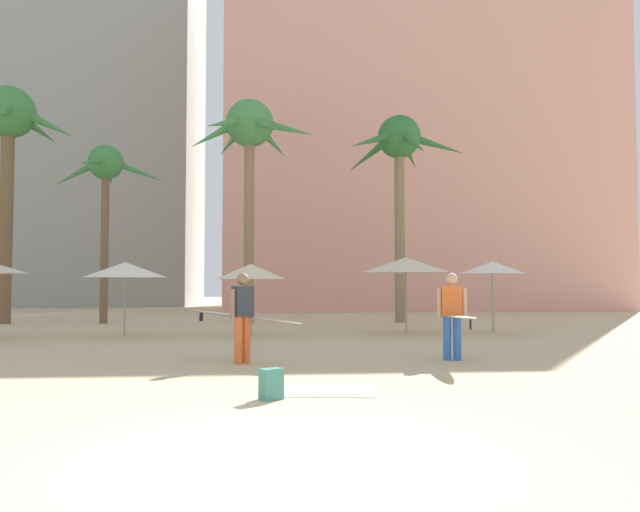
% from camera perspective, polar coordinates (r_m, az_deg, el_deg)
% --- Properties ---
extents(ground, '(120.00, 120.00, 0.00)m').
position_cam_1_polar(ground, '(5.64, -5.91, -18.82)').
color(ground, '#C6B28C').
extents(hotel_pink, '(22.69, 11.60, 19.78)m').
position_cam_1_polar(hotel_pink, '(39.05, 8.60, 9.79)').
color(hotel_pink, '#DB9989').
rests_on(hotel_pink, ground).
extents(hotel_tower_gray, '(16.63, 11.25, 34.50)m').
position_cam_1_polar(hotel_tower_gray, '(49.24, -21.60, 16.21)').
color(hotel_tower_gray, gray).
rests_on(hotel_tower_gray, ground).
extents(palm_tree_far_left, '(5.09, 5.04, 8.27)m').
position_cam_1_polar(palm_tree_far_left, '(24.54, 7.55, 9.66)').
color(palm_tree_far_left, '#896B4C').
rests_on(palm_tree_far_left, ground).
extents(palm_tree_left, '(4.49, 4.66, 6.94)m').
position_cam_1_polar(palm_tree_left, '(25.05, -19.71, 7.17)').
color(palm_tree_left, brown).
rests_on(palm_tree_left, ground).
extents(palm_tree_right, '(4.96, 4.47, 8.79)m').
position_cam_1_polar(palm_tree_right, '(24.20, -6.71, 11.11)').
color(palm_tree_right, '#896B4C').
rests_on(palm_tree_right, ground).
extents(palm_tree_far_right, '(5.10, 5.33, 9.19)m').
position_cam_1_polar(palm_tree_far_right, '(26.60, -27.50, 10.56)').
color(palm_tree_far_right, brown).
rests_on(palm_tree_far_right, ground).
extents(cafe_umbrella_0, '(2.79, 2.79, 2.36)m').
position_cam_1_polar(cafe_umbrella_0, '(18.86, 8.16, -0.86)').
color(cafe_umbrella_0, gray).
rests_on(cafe_umbrella_0, ground).
extents(cafe_umbrella_2, '(2.37, 2.37, 2.17)m').
position_cam_1_polar(cafe_umbrella_2, '(18.35, -18.00, -1.26)').
color(cafe_umbrella_2, gray).
rests_on(cafe_umbrella_2, ground).
extents(cafe_umbrella_3, '(2.10, 2.10, 2.14)m').
position_cam_1_polar(cafe_umbrella_3, '(18.03, -6.56, -1.48)').
color(cafe_umbrella_3, gray).
rests_on(cafe_umbrella_3, ground).
extents(cafe_umbrella_4, '(2.03, 2.03, 2.26)m').
position_cam_1_polar(cafe_umbrella_4, '(19.69, 16.03, -1.05)').
color(cafe_umbrella_4, gray).
rests_on(cafe_umbrella_4, ground).
extents(beach_towel, '(1.63, 1.14, 0.01)m').
position_cam_1_polar(beach_towel, '(8.92, 0.12, -12.69)').
color(beach_towel, white).
rests_on(beach_towel, ground).
extents(backpack, '(0.35, 0.34, 0.42)m').
position_cam_1_polar(backpack, '(8.32, -4.70, -12.07)').
color(backpack, '#3E8173').
rests_on(backpack, ground).
extents(person_far_right, '(2.53, 2.32, 1.77)m').
position_cam_1_polar(person_far_right, '(11.97, -7.35, -5.56)').
color(person_far_right, orange).
rests_on(person_far_right, ground).
extents(person_mid_left, '(0.71, 3.12, 1.78)m').
position_cam_1_polar(person_mid_left, '(12.46, 12.57, -5.38)').
color(person_mid_left, blue).
rests_on(person_mid_left, ground).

